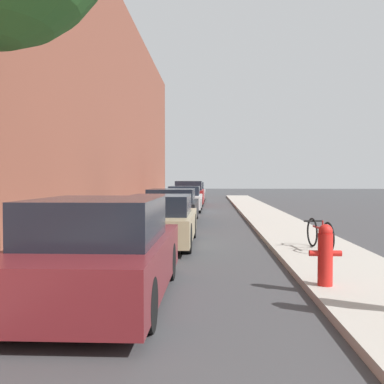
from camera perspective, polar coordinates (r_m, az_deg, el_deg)
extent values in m
plane|color=#3D3D3F|center=(15.49, 0.65, -4.47)|extent=(120.00, 120.00, 0.00)
cube|color=#ADA89E|center=(15.85, -9.92, -4.13)|extent=(2.00, 52.00, 0.12)
cube|color=#ADA89E|center=(15.66, 11.34, -4.21)|extent=(2.00, 52.00, 0.12)
cube|color=brown|center=(16.52, -14.74, 14.29)|extent=(0.70, 52.00, 10.56)
cylinder|color=black|center=(7.66, -15.17, -8.61)|extent=(0.22, 0.60, 0.60)
cylinder|color=black|center=(7.34, -3.17, -9.01)|extent=(0.22, 0.60, 0.60)
cylinder|color=black|center=(5.39, -23.46, -13.07)|extent=(0.22, 0.60, 0.60)
cylinder|color=black|center=(4.93, -6.16, -14.35)|extent=(0.22, 0.60, 0.60)
cube|color=maroon|center=(6.23, -11.69, -9.08)|extent=(1.80, 4.01, 0.67)
cube|color=black|center=(5.99, -12.11, -3.53)|extent=(1.58, 2.09, 0.57)
cylinder|color=black|center=(12.58, -6.82, -4.36)|extent=(0.22, 0.68, 0.68)
cylinder|color=black|center=(12.42, -0.01, -4.42)|extent=(0.22, 0.68, 0.68)
cylinder|color=black|center=(10.04, -9.25, -5.90)|extent=(0.22, 0.68, 0.68)
cylinder|color=black|center=(9.85, -0.70, -6.03)|extent=(0.22, 0.68, 0.68)
cube|color=tan|center=(11.18, -4.14, -4.34)|extent=(1.69, 4.19, 0.61)
cube|color=black|center=(10.97, -4.25, -1.63)|extent=(1.49, 2.18, 0.47)
cylinder|color=black|center=(18.42, -4.79, -2.46)|extent=(0.22, 0.66, 0.66)
cylinder|color=black|center=(18.28, 0.43, -2.49)|extent=(0.22, 0.66, 0.66)
cylinder|color=black|center=(15.68, -6.09, -3.19)|extent=(0.22, 0.66, 0.66)
cylinder|color=black|center=(15.52, 0.05, -3.23)|extent=(0.22, 0.66, 0.66)
cube|color=black|center=(16.94, -2.58, -2.26)|extent=(1.91, 4.47, 0.63)
cube|color=black|center=(16.74, -2.64, -0.41)|extent=(1.68, 2.33, 0.48)
cylinder|color=black|center=(23.94, -2.54, -1.44)|extent=(0.22, 0.71, 0.71)
cylinder|color=black|center=(23.86, 1.07, -1.45)|extent=(0.22, 0.71, 0.71)
cylinder|color=black|center=(21.42, -3.15, -1.81)|extent=(0.22, 0.71, 0.71)
cylinder|color=black|center=(21.32, 0.89, -1.82)|extent=(0.22, 0.71, 0.71)
cube|color=silver|center=(22.61, -0.93, -1.21)|extent=(1.72, 4.10, 0.65)
cube|color=black|center=(22.43, -0.95, 0.18)|extent=(1.51, 2.13, 0.46)
cylinder|color=black|center=(29.38, -1.80, -0.93)|extent=(0.22, 0.63, 0.63)
cylinder|color=black|center=(29.30, 1.37, -0.94)|extent=(0.22, 0.63, 0.63)
cylinder|color=black|center=(26.58, -2.27, -1.21)|extent=(0.22, 0.63, 0.63)
cylinder|color=black|center=(26.49, 1.24, -1.22)|extent=(0.22, 0.63, 0.63)
cube|color=maroon|center=(27.91, -0.36, -0.54)|extent=(1.85, 4.53, 0.80)
cube|color=black|center=(27.71, -0.38, 0.85)|extent=(1.62, 2.36, 0.57)
cylinder|color=black|center=(34.96, -0.94, -0.48)|extent=(0.22, 0.67, 0.67)
cylinder|color=black|center=(34.90, 1.56, -0.48)|extent=(0.22, 0.67, 0.67)
cylinder|color=black|center=(32.12, -1.25, -0.67)|extent=(0.22, 0.67, 0.67)
cylinder|color=black|center=(32.05, 1.47, -0.68)|extent=(0.22, 0.67, 0.67)
cube|color=silver|center=(33.49, 0.21, -0.26)|extent=(1.74, 4.59, 0.67)
cube|color=black|center=(33.29, 0.20, 0.79)|extent=(1.53, 2.39, 0.57)
cylinder|color=red|center=(6.70, 16.93, -8.39)|extent=(0.21, 0.21, 0.76)
sphere|color=red|center=(6.64, 16.96, -4.88)|extent=(0.20, 0.20, 0.20)
cylinder|color=red|center=(6.65, 15.58, -7.67)|extent=(0.14, 0.09, 0.09)
cylinder|color=red|center=(6.73, 18.28, -7.58)|extent=(0.14, 0.09, 0.09)
torus|color=black|center=(10.41, 15.35, -5.06)|extent=(0.11, 0.66, 0.66)
torus|color=black|center=(9.53, 17.26, -5.71)|extent=(0.11, 0.66, 0.66)
cube|color=maroon|center=(9.95, 16.27, -4.53)|extent=(0.13, 0.80, 0.04)
cylinder|color=maroon|center=(9.78, 16.62, -4.10)|extent=(0.04, 0.04, 0.18)
cube|color=black|center=(10.32, 15.51, -3.66)|extent=(0.44, 0.09, 0.04)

